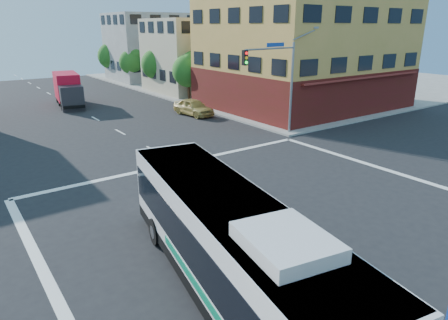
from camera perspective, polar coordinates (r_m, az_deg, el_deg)
ground at (r=17.88m, az=8.63°, el=-8.59°), size 120.00×120.00×0.00m
sidewalk_ne at (r=65.93m, az=9.65°, el=11.32°), size 50.00×50.00×0.15m
corner_building_ne at (r=43.21m, az=11.35°, el=15.29°), size 18.10×15.44×14.00m
building_east_near at (r=53.47m, az=-3.60°, el=14.68°), size 12.06×10.06×9.00m
building_east_far at (r=65.71m, az=-10.35°, el=15.58°), size 12.06×10.06×10.00m
signal_mast_ne at (r=30.05m, az=7.60°, el=12.45°), size 7.91×1.13×8.07m
street_tree_a at (r=45.76m, az=-4.97°, el=12.84°), size 3.60×3.60×5.53m
street_tree_b at (r=52.76m, az=-9.55°, el=13.59°), size 3.80×3.80×5.79m
street_tree_c at (r=60.04m, az=-13.03°, el=13.68°), size 3.40×3.40×5.29m
street_tree_d at (r=67.44m, az=-15.80°, el=14.31°), size 4.00×4.00×6.03m
transit_bus at (r=12.48m, az=0.60°, el=-11.88°), size 4.76×12.52×3.63m
box_truck at (r=46.01m, az=-21.36°, el=9.24°), size 3.27×7.73×3.37m
parked_car at (r=38.42m, az=-4.38°, el=7.54°), size 2.40×4.80×1.57m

